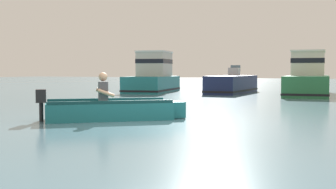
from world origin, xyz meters
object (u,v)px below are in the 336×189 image
Objects in this scene: moored_boat_green at (308,78)px; moored_boat_navy at (232,85)px; moored_boat_teal at (153,77)px; rowboat_with_person at (112,110)px.

moored_boat_navy is at bearing -177.20° from moored_boat_green.
moored_boat_teal is at bearing -166.91° from moored_boat_navy.
moored_boat_teal reaches higher than moored_boat_green.
rowboat_with_person is at bearing -100.65° from moored_boat_green.
moored_boat_navy reaches higher than rowboat_with_person.
moored_boat_green reaches higher than rowboat_with_person.
rowboat_with_person is 0.46× the size of moored_boat_green.
moored_boat_teal is at bearing 114.33° from rowboat_with_person.
moored_boat_navy is (4.39, 1.02, -0.40)m from moored_boat_teal.
moored_boat_green is at bearing 8.26° from moored_boat_teal.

